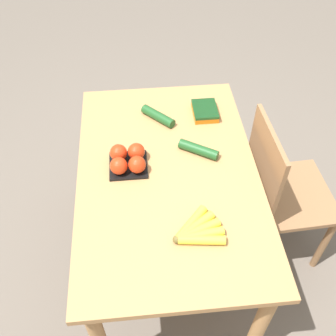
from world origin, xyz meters
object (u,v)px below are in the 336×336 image
tomato_pack (128,160)px  carrot_bag (205,110)px  cucumber_far (158,116)px  chair (280,192)px  banana_bunch (197,231)px  cucumber_near (198,149)px

tomato_pack → carrot_bag: (-0.31, 0.38, -0.02)m
cucumber_far → chair: bearing=64.8°
tomato_pack → chair: bearing=91.2°
banana_bunch → carrot_bag: (-0.68, 0.14, 0.01)m
banana_bunch → cucumber_near: (-0.42, 0.07, 0.00)m
tomato_pack → carrot_bag: tomato_pack is taller
chair → cucumber_far: size_ratio=5.61×
tomato_pack → cucumber_near: (-0.05, 0.31, -0.02)m
tomato_pack → banana_bunch: bearing=33.5°
cucumber_far → cucumber_near: bearing=33.5°
banana_bunch → cucumber_far: size_ratio=1.18×
banana_bunch → cucumber_far: bearing=-172.0°
carrot_bag → cucumber_near: bearing=-15.3°
carrot_bag → banana_bunch: bearing=-11.6°
chair → cucumber_far: chair is taller
cucumber_near → cucumber_far: bearing=-146.5°
chair → carrot_bag: bearing=47.6°
banana_bunch → tomato_pack: (-0.37, -0.25, 0.02)m
tomato_pack → carrot_bag: 0.50m
tomato_pack → cucumber_far: size_ratio=1.02×
carrot_bag → cucumber_far: cucumber_far is taller
carrot_bag → cucumber_near: cucumber_near is taller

